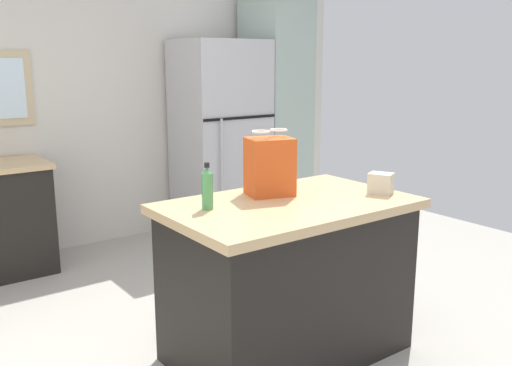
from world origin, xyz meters
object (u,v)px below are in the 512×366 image
Objects in this scene: small_box at (381,183)px; bottle at (207,188)px; tall_cabinet at (276,110)px; refrigerator at (221,138)px; shopping_bag at (270,166)px; kitchen_island at (288,279)px.

small_box is 1.03m from bottle.
tall_cabinet is at bearing 44.96° from bottle.
small_box is at bearing -100.93° from refrigerator.
small_box is (-1.14, -2.42, -0.19)m from tall_cabinet.
shopping_bag reaches higher than bottle.
bottle is (-1.45, -2.12, 0.09)m from refrigerator.
tall_cabinet is at bearing 53.14° from kitchen_island.
tall_cabinet is 2.65m from shopping_bag.
small_box is at bearing -17.61° from kitchen_island.
bottle is (-0.45, -0.06, -0.06)m from shopping_bag.
tall_cabinet reaches higher than small_box.
shopping_bag is at bearing 145.91° from small_box.
tall_cabinet is at bearing 64.73° from small_box.
shopping_bag is at bearing 7.60° from bottle.
shopping_bag reaches higher than small_box.
refrigerator is (1.01, 2.24, 0.46)m from kitchen_island.
refrigerator is 2.57m from bottle.
kitchen_island is at bearing -93.76° from shopping_bag.
tall_cabinet is 3.00m from bottle.
refrigerator is 2.46m from small_box.
tall_cabinet is 9.41× the size of bottle.
tall_cabinet reaches higher than kitchen_island.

